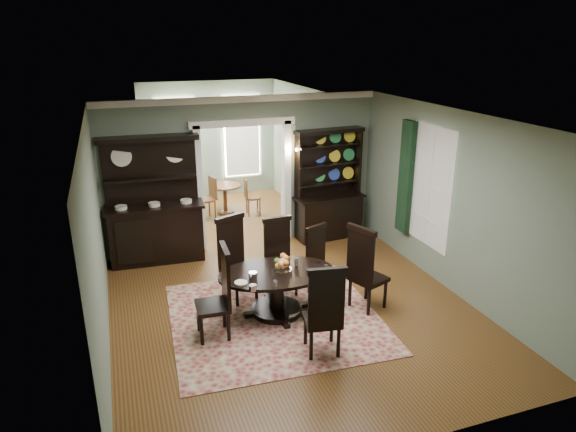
# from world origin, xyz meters

# --- Properties ---
(room) EXTENTS (5.51, 6.01, 3.01)m
(room) POSITION_xyz_m (0.00, 0.04, 1.58)
(room) COLOR brown
(room) RESTS_ON ground
(parlor) EXTENTS (3.51, 3.50, 3.01)m
(parlor) POSITION_xyz_m (0.00, 5.53, 1.52)
(parlor) COLOR brown
(parlor) RESTS_ON ground
(doorway_trim) EXTENTS (2.08, 0.25, 2.57)m
(doorway_trim) POSITION_xyz_m (0.00, 3.00, 1.62)
(doorway_trim) COLOR white
(doorway_trim) RESTS_ON floor
(right_window) EXTENTS (0.15, 1.47, 2.12)m
(right_window) POSITION_xyz_m (2.69, 0.93, 1.60)
(right_window) COLOR white
(right_window) RESTS_ON wall_right
(wall_sconce) EXTENTS (0.27, 0.21, 0.21)m
(wall_sconce) POSITION_xyz_m (0.95, 2.85, 1.89)
(wall_sconce) COLOR #BB7532
(wall_sconce) RESTS_ON back_wall_right
(rug) EXTENTS (3.26, 3.14, 0.01)m
(rug) POSITION_xyz_m (-0.34, -0.09, 0.01)
(rug) COLOR maroon
(rug) RESTS_ON floor
(dining_table) EXTENTS (1.87, 1.78, 0.70)m
(dining_table) POSITION_xyz_m (-0.27, 0.05, 0.49)
(dining_table) COLOR black
(dining_table) RESTS_ON rug
(centerpiece) EXTENTS (1.47, 0.95, 0.24)m
(centerpiece) POSITION_xyz_m (-0.19, 0.01, 0.77)
(centerpiece) COLOR white
(centerpiece) RESTS_ON dining_table
(chair_far_left) EXTENTS (0.66, 0.64, 1.39)m
(chair_far_left) POSITION_xyz_m (-0.74, 0.80, 0.73)
(chair_far_left) COLOR black
(chair_far_left) RESTS_ON rug
(chair_far_mid) EXTENTS (0.51, 0.49, 1.29)m
(chair_far_mid) POSITION_xyz_m (0.00, 0.74, 0.68)
(chair_far_mid) COLOR black
(chair_far_mid) RESTS_ON rug
(chair_far_right) EXTENTS (0.56, 0.54, 1.17)m
(chair_far_right) POSITION_xyz_m (0.61, 0.49, 0.61)
(chair_far_right) COLOR black
(chair_far_right) RESTS_ON rug
(chair_end_left) EXTENTS (0.50, 0.53, 1.36)m
(chair_end_left) POSITION_xyz_m (-1.21, -0.29, 0.71)
(chair_end_left) COLOR black
(chair_end_left) RESTS_ON rug
(chair_end_right) EXTENTS (0.65, 0.66, 1.41)m
(chair_end_right) POSITION_xyz_m (1.03, -0.29, 0.74)
(chair_end_right) COLOR black
(chair_end_right) RESTS_ON rug
(chair_near) EXTENTS (0.57, 0.55, 1.34)m
(chair_near) POSITION_xyz_m (-0.02, -1.24, 0.71)
(chair_near) COLOR black
(chair_near) RESTS_ON rug
(sideboard) EXTENTS (1.83, 0.72, 2.38)m
(sideboard) POSITION_xyz_m (-1.80, 2.72, 0.83)
(sideboard) COLOR black
(sideboard) RESTS_ON floor
(welsh_dresser) EXTENTS (1.52, 0.67, 2.30)m
(welsh_dresser) POSITION_xyz_m (1.76, 2.75, 0.83)
(welsh_dresser) COLOR black
(welsh_dresser) RESTS_ON floor
(parlor_table) EXTENTS (0.76, 0.76, 0.70)m
(parlor_table) POSITION_xyz_m (0.02, 4.96, 0.46)
(parlor_table) COLOR brown
(parlor_table) RESTS_ON parlor_floor
(parlor_chair_left) EXTENTS (0.45, 0.44, 0.98)m
(parlor_chair_left) POSITION_xyz_m (-0.41, 4.72, 0.52)
(parlor_chair_left) COLOR brown
(parlor_chair_left) RESTS_ON parlor_floor
(parlor_chair_right) EXTENTS (0.39, 0.38, 0.90)m
(parlor_chair_right) POSITION_xyz_m (0.56, 4.61, 0.48)
(parlor_chair_right) COLOR brown
(parlor_chair_right) RESTS_ON parlor_floor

